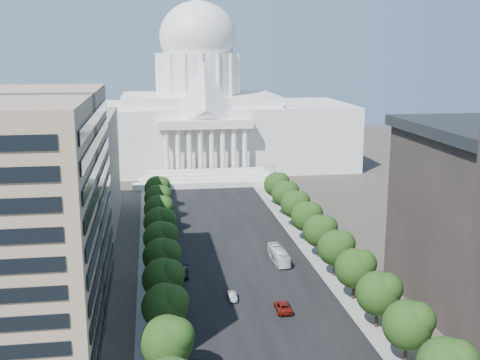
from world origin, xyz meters
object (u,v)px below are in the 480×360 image
car_silver (232,296)px  car_red (283,307)px  city_bus (279,255)px  car_dark_b (183,273)px

car_silver → car_red: (8.46, -6.36, 0.13)m
car_red → city_bus: size_ratio=0.52×
city_bus → car_dark_b: bearing=-166.8°
car_silver → car_red: 10.59m
car_silver → car_dark_b: (-8.54, 13.30, 0.11)m
car_silver → car_dark_b: bearing=122.4°
car_silver → city_bus: 23.20m
car_red → city_bus: 25.92m
car_red → car_dark_b: 25.99m
city_bus → car_red: bearing=-102.2°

